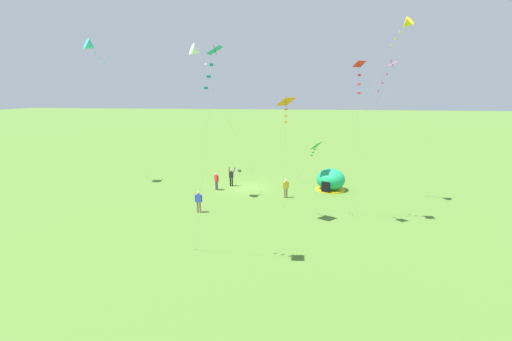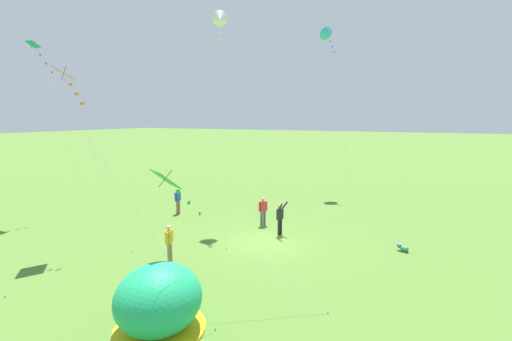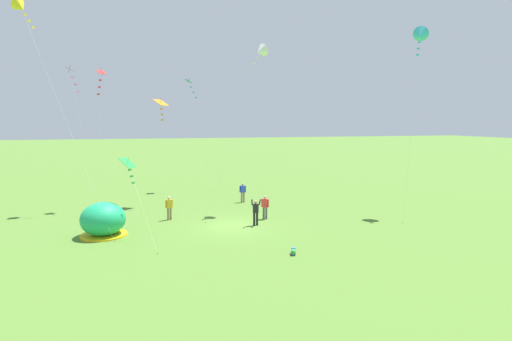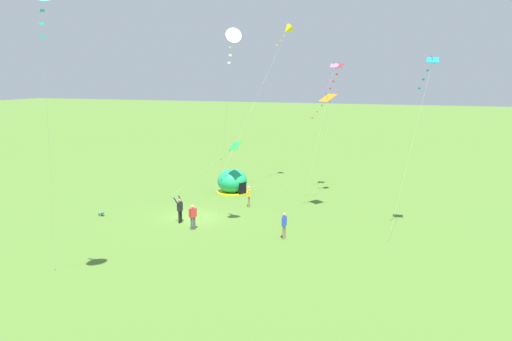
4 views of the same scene
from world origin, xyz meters
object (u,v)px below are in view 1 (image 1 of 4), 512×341
kite_orange (286,105)px  kite_green (316,147)px  toddler_crawling (239,170)px  kite_yellow (406,24)px  person_arms_raised (231,176)px  kite_cyan (90,46)px  kite_red (359,75)px  kite_white (196,51)px  popup_tent (331,180)px  person_center_field (286,187)px  person_watching_sky (199,201)px  kite_pink (388,74)px  person_with_toddler (216,180)px  kite_teal (213,63)px

kite_orange → kite_green: size_ratio=1.51×
toddler_crawling → kite_yellow: size_ratio=0.04×
person_arms_raised → kite_cyan: kite_cyan is taller
kite_yellow → kite_red: kite_yellow is taller
toddler_crawling → kite_white: bearing=83.1°
popup_tent → kite_cyan: 26.02m
kite_yellow → person_center_field: bearing=-3.4°
person_watching_sky → kite_green: bearing=-142.2°
kite_white → kite_red: bearing=160.5°
kite_orange → kite_pink: size_ratio=0.79×
popup_tent → person_with_toddler: bearing=7.6°
kite_pink → person_watching_sky: bearing=-1.2°
kite_cyan → person_arms_raised: bearing=-175.8°
toddler_crawling → person_center_field: person_center_field is taller
kite_pink → kite_white: 14.61m
kite_yellow → kite_white: size_ratio=1.14×
kite_teal → kite_green: size_ratio=1.91×
toddler_crawling → kite_cyan: bearing=29.8°
popup_tent → kite_orange: kite_orange is taller
kite_cyan → kite_yellow: kite_yellow is taller
popup_tent → toddler_crawling: bearing=-32.6°
person_with_toddler → kite_orange: bearing=132.6°
person_watching_sky → kite_pink: (-13.36, 0.28, 9.44)m
kite_teal → kite_yellow: kite_yellow is taller
toddler_crawling → person_with_toddler: size_ratio=0.32×
person_center_field → kite_red: size_ratio=0.15×
kite_red → person_watching_sky: bearing=-5.7°
popup_tent → person_with_toddler: 10.97m
popup_tent → person_center_field: bearing=36.3°
person_watching_sky → person_arms_raised: person_arms_raised is taller
kite_teal → popup_tent: bearing=-114.4°
popup_tent → person_arms_raised: popup_tent is taller
kite_pink → kite_yellow: kite_yellow is taller
kite_orange → kite_red: bearing=180.0°
kite_cyan → kite_green: kite_cyan is taller
kite_orange → person_arms_raised: bearing=-57.6°
kite_yellow → kite_green: size_ratio=2.48×
kite_yellow → kite_white: (16.12, 1.08, -1.80)m
popup_tent → kite_teal: bearing=65.6°
person_with_toddler → kite_red: (-11.51, 7.47, 9.38)m
kite_orange → kite_yellow: size_ratio=0.61×
kite_orange → kite_yellow: 11.75m
person_with_toddler → kite_pink: size_ratio=0.15×
toddler_crawling → kite_white: kite_white is taller
person_arms_raised → kite_green: 8.83m
person_arms_raised → kite_yellow: kite_yellow is taller
person_center_field → kite_yellow: bearing=176.6°
person_watching_sky → person_center_field: 8.10m
person_watching_sky → person_arms_raised: (-0.99, -7.90, 0.03)m
popup_tent → person_center_field: (4.16, 3.05, -0.03)m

